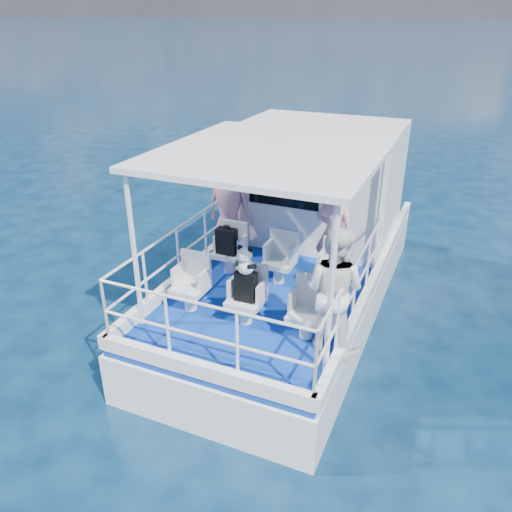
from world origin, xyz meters
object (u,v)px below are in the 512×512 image
at_px(passenger_stbd_aft, 333,290).
at_px(backpack_center, 246,286).
at_px(passenger_port_fwd, 229,207).
at_px(panda, 245,260).

xyz_separation_m(passenger_stbd_aft, backpack_center, (-1.23, 0.07, -0.26)).
distance_m(passenger_port_fwd, backpack_center, 2.45).
distance_m(passenger_port_fwd, panda, 2.47).
relative_size(passenger_stbd_aft, panda, 4.27).
bearing_deg(backpack_center, panda, -75.04).
bearing_deg(passenger_port_fwd, panda, 120.47).
bearing_deg(passenger_port_fwd, passenger_stbd_aft, 138.63).
height_order(passenger_stbd_aft, backpack_center, passenger_stbd_aft).
relative_size(passenger_stbd_aft, backpack_center, 3.96).
xyz_separation_m(passenger_stbd_aft, panda, (-1.23, 0.04, 0.16)).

